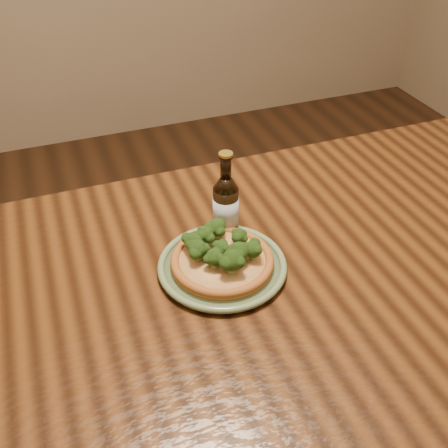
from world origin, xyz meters
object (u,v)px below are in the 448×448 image
object	(u,v)px
plate	(222,266)
beer_bottle	(226,205)
table	(264,311)
pizza	(222,258)

from	to	relation	value
plate	beer_bottle	world-z (taller)	beer_bottle
table	beer_bottle	size ratio (longest dim) A/B	8.05
table	pizza	distance (m)	0.15
table	plate	size ratio (longest dim) A/B	6.21
table	pizza	size ratio (longest dim) A/B	7.82
plate	pizza	size ratio (longest dim) A/B	1.26
table	plate	xyz separation A→B (m)	(-0.07, 0.05, 0.10)
table	pizza	world-z (taller)	pizza
pizza	table	bearing A→B (deg)	-37.90
pizza	beer_bottle	distance (m)	0.13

